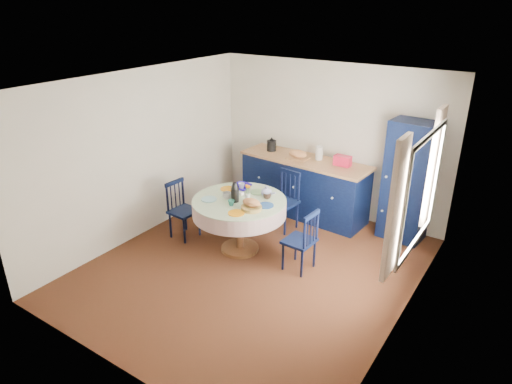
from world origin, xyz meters
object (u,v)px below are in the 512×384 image
at_px(dining_table, 240,208).
at_px(cobalt_bowl, 242,187).
at_px(pantry_cabinet, 408,182).
at_px(mug_d, 242,186).
at_px(chair_right, 302,240).
at_px(mug_b, 231,203).
at_px(mug_c, 267,196).
at_px(chair_far, 284,200).
at_px(kitchen_counter, 304,186).
at_px(chair_left, 182,209).
at_px(mug_a, 227,196).

xyz_separation_m(dining_table, cobalt_bowl, (-0.20, 0.33, 0.16)).
xyz_separation_m(pantry_cabinet, mug_d, (-2.03, -1.36, -0.07)).
distance_m(pantry_cabinet, chair_right, 1.92).
height_order(pantry_cabinet, mug_b, pantry_cabinet).
distance_m(mug_b, mug_c, 0.54).
bearing_deg(mug_c, chair_far, 100.57).
distance_m(kitchen_counter, chair_left, 2.08).
xyz_separation_m(dining_table, mug_a, (-0.17, -0.07, 0.17)).
distance_m(kitchen_counter, mug_d, 1.36).
height_order(mug_a, cobalt_bowl, mug_a).
xyz_separation_m(kitchen_counter, mug_c, (0.12, -1.35, 0.34)).
relative_size(dining_table, cobalt_bowl, 4.87).
height_order(pantry_cabinet, mug_a, pantry_cabinet).
bearing_deg(chair_left, mug_b, -91.18).
bearing_deg(mug_d, pantry_cabinet, 33.77).
bearing_deg(kitchen_counter, chair_left, -119.85).
distance_m(kitchen_counter, cobalt_bowl, 1.36).
bearing_deg(chair_right, dining_table, -83.98).
xyz_separation_m(chair_far, mug_c, (0.14, -0.73, 0.37)).
relative_size(chair_left, mug_a, 7.14).
distance_m(chair_far, mug_c, 0.83).
xyz_separation_m(mug_a, mug_b, (0.18, -0.15, -0.01)).
relative_size(dining_table, chair_far, 1.42).
bearing_deg(kitchen_counter, mug_b, -90.97).
height_order(kitchen_counter, mug_b, kitchen_counter).
height_order(dining_table, mug_b, dining_table).
xyz_separation_m(chair_right, cobalt_bowl, (-1.17, 0.29, 0.39)).
height_order(mug_b, cobalt_bowl, mug_b).
bearing_deg(pantry_cabinet, mug_a, -133.27).
bearing_deg(mug_a, cobalt_bowl, 94.14).
relative_size(chair_far, mug_b, 10.55).
bearing_deg(mug_c, dining_table, -140.03).
relative_size(pantry_cabinet, chair_right, 2.08).
bearing_deg(mug_d, chair_left, -148.58).
distance_m(chair_left, mug_b, 1.08).
distance_m(dining_table, mug_c, 0.42).
bearing_deg(mug_b, pantry_cabinet, 46.78).
bearing_deg(pantry_cabinet, mug_d, -141.20).
distance_m(mug_a, mug_d, 0.41).
bearing_deg(mug_d, kitchen_counter, 73.07).
relative_size(kitchen_counter, mug_a, 18.04).
bearing_deg(mug_a, mug_b, -39.03).
relative_size(mug_c, mug_d, 1.17).
bearing_deg(chair_far, chair_right, -42.08).
relative_size(chair_right, mug_d, 9.27).
relative_size(dining_table, mug_a, 10.70).
bearing_deg(mug_d, mug_a, -83.92).
height_order(chair_left, cobalt_bowl, chair_left).
relative_size(mug_b, mug_c, 0.80).
distance_m(mug_b, cobalt_bowl, 0.59).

